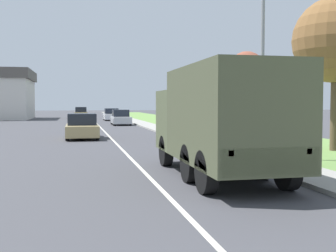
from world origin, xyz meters
TOP-DOWN VIEW (x-y plane):
  - ground_plane at (0.00, 40.00)m, footprint 180.00×180.00m
  - lane_centre_stripe at (0.00, 40.00)m, footprint 0.12×120.00m
  - sidewalk_right at (4.50, 40.00)m, footprint 1.80×120.00m
  - grass_strip_right at (8.90, 40.00)m, footprint 7.00×120.00m
  - military_truck at (1.94, 10.68)m, footprint 2.34×6.81m
  - car_nearest_ahead at (-1.71, 25.11)m, footprint 1.88×4.16m
  - car_second_ahead at (2.18, 40.72)m, footprint 1.72×4.27m
  - car_third_ahead at (2.18, 52.11)m, footprint 1.84×4.07m
  - car_fourth_ahead at (-1.48, 60.78)m, footprint 1.76×4.00m
  - lamp_post at (4.56, 14.01)m, footprint 1.69×0.24m
  - tree_mid_right at (9.11, 15.99)m, footprint 3.75×3.75m
  - tree_far_right at (9.95, 27.91)m, footprint 2.66×2.66m

SIDE VIEW (x-z plane):
  - ground_plane at x=0.00m, z-range 0.00..0.00m
  - lane_centre_stripe at x=0.00m, z-range 0.00..0.00m
  - grass_strip_right at x=8.90m, z-range 0.00..0.02m
  - sidewalk_right at x=4.50m, z-range 0.00..0.12m
  - car_second_ahead at x=2.18m, z-range -0.07..1.42m
  - car_nearest_ahead at x=-1.71m, z-range -0.07..1.42m
  - car_third_ahead at x=2.18m, z-range -0.07..1.42m
  - car_fourth_ahead at x=-1.48m, z-range -0.09..1.52m
  - military_truck at x=1.94m, z-range 0.14..3.22m
  - tree_far_right at x=9.95m, z-range 1.56..7.39m
  - lamp_post at x=4.56m, z-range 0.81..8.72m
  - tree_mid_right at x=9.11m, z-range 1.48..8.21m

